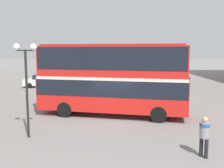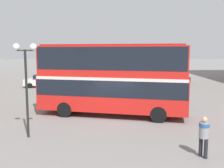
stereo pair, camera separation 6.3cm
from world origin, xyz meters
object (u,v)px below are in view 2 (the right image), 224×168
pedestrian_foreground (204,133)px  parked_car_kerb_far (172,79)px  parked_car_kerb_near (42,81)px  double_decker_bus (112,75)px  street_lamp_twin_globe (26,68)px

pedestrian_foreground → parked_car_kerb_far: bearing=-131.0°
parked_car_kerb_near → parked_car_kerb_far: 16.70m
parked_car_kerb_near → parked_car_kerb_far: (16.55, 2.20, 0.02)m
double_decker_bus → parked_car_kerb_far: (8.10, 16.43, -2.00)m
pedestrian_foreground → parked_car_kerb_far: size_ratio=0.39×
street_lamp_twin_globe → parked_car_kerb_near: bearing=102.2°
parked_car_kerb_far → street_lamp_twin_globe: bearing=-130.4°
double_decker_bus → street_lamp_twin_globe: size_ratio=2.15×
parked_car_kerb_near → street_lamp_twin_globe: (4.06, -18.76, 2.85)m
pedestrian_foreground → street_lamp_twin_globe: (-8.15, 2.67, 2.55)m
pedestrian_foreground → parked_car_kerb_far: (4.35, 23.63, -0.28)m
parked_car_kerb_near → double_decker_bus: bearing=113.1°
parked_car_kerb_near → parked_car_kerb_far: bearing=179.9°
parked_car_kerb_far → double_decker_bus: bearing=-125.8°
double_decker_bus → parked_car_kerb_near: bearing=134.2°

